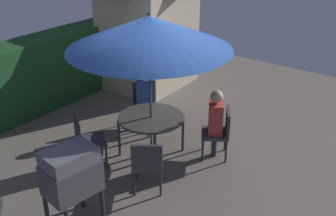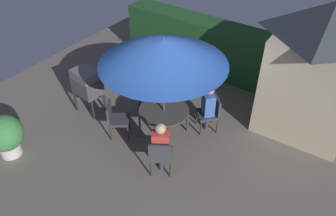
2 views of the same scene
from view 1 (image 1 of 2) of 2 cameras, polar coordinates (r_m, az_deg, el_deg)
ground_plane at (r=7.53m, az=1.05°, el=-6.02°), size 11.00×11.00×0.00m
hedge_backdrop at (r=9.47m, az=-16.39°, el=4.95°), size 7.27×0.78×1.55m
garden_shed at (r=10.00m, az=-2.79°, el=12.04°), size 2.15×1.85×3.15m
patio_table at (r=7.17m, az=-2.36°, el=-1.65°), size 1.15×1.15×0.73m
patio_umbrella at (r=6.61m, az=-2.60°, el=10.36°), size 2.69×2.69×2.54m
bbq_grill at (r=5.61m, az=-13.24°, el=-8.77°), size 0.76×0.59×1.20m
chair_near_shed at (r=7.20m, az=7.18°, el=-3.04°), size 0.64×0.64×0.90m
chair_far_side at (r=8.25m, az=-3.20°, el=1.01°), size 0.65×0.65×0.90m
chair_toward_hedge at (r=7.03m, az=-11.28°, el=-4.14°), size 0.64×0.64×0.90m
chair_toward_house at (r=6.28m, az=-2.86°, el=-7.56°), size 0.65×0.65×0.90m
person_in_red at (r=7.08m, az=6.60°, el=-1.15°), size 0.42×0.38×1.26m
person_in_blue at (r=8.07m, az=-3.19°, el=2.46°), size 0.41×0.41×1.26m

